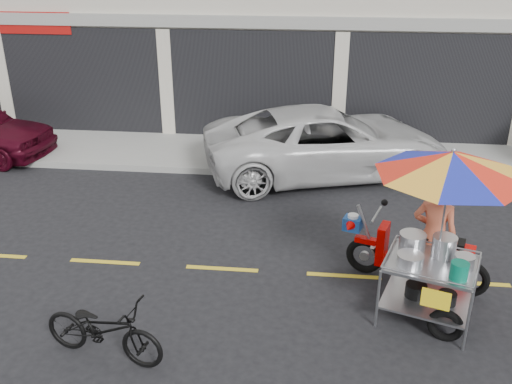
# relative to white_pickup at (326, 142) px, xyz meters

# --- Properties ---
(ground) EXTENTS (90.00, 90.00, 0.00)m
(ground) POSITION_rel_white_pickup_xyz_m (0.31, -4.41, -0.76)
(ground) COLOR black
(sidewalk) EXTENTS (45.00, 3.00, 0.15)m
(sidewalk) POSITION_rel_white_pickup_xyz_m (0.31, 1.09, -0.69)
(sidewalk) COLOR gray
(sidewalk) RESTS_ON ground
(centerline) EXTENTS (42.00, 0.10, 0.01)m
(centerline) POSITION_rel_white_pickup_xyz_m (0.31, -4.41, -0.76)
(centerline) COLOR gold
(centerline) RESTS_ON ground
(white_pickup) EXTENTS (6.00, 4.03, 1.53)m
(white_pickup) POSITION_rel_white_pickup_xyz_m (0.00, 0.00, 0.00)
(white_pickup) COLOR silver
(white_pickup) RESTS_ON ground
(near_bicycle) EXTENTS (1.77, 0.94, 0.89)m
(near_bicycle) POSITION_rel_white_pickup_xyz_m (-2.84, -6.70, -0.32)
(near_bicycle) COLOR black
(near_bicycle) RESTS_ON ground
(food_vendor_rig) EXTENTS (2.54, 2.58, 2.58)m
(food_vendor_rig) POSITION_rel_white_pickup_xyz_m (1.50, -5.06, 0.86)
(food_vendor_rig) COLOR black
(food_vendor_rig) RESTS_ON ground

